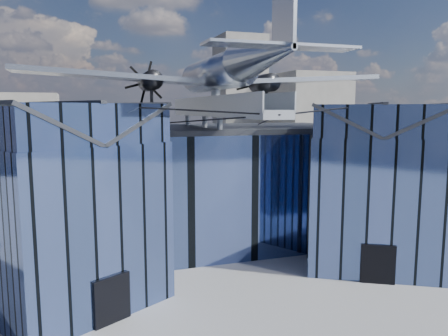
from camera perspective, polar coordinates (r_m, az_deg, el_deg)
name	(u,v)px	position (r m, az deg, el deg)	size (l,w,h in m)	color
ground_plane	(233,274)	(31.23, 1.19, -13.69)	(120.00, 120.00, 0.00)	gray
museum	(209,182)	(35.11, -1.97, -1.89)	(32.88, 24.50, 17.60)	#4A6098
bg_towers	(145,117)	(78.69, -10.24, 6.60)	(77.00, 24.50, 26.00)	slate
tree_plaza_e	(405,199)	(41.85, 22.53, -3.75)	(3.48, 3.48, 5.17)	#322014
tree_side_e	(384,175)	(53.80, 20.13, -0.80)	(4.62, 4.62, 5.69)	#322014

